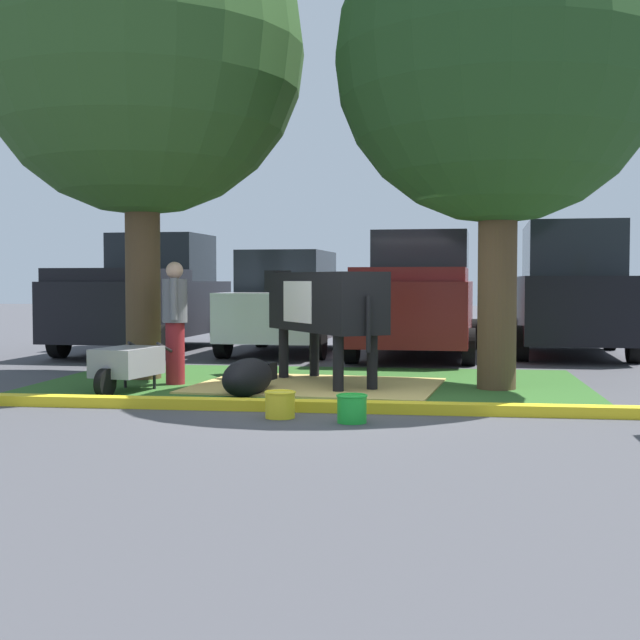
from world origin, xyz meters
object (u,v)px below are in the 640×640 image
at_px(person_handler, 175,319).
at_px(pickup_truck_black, 147,296).
at_px(suv_black, 570,289).
at_px(cow_holstein, 322,303).
at_px(pickup_truck_maroon, 418,297).
at_px(bucket_green, 352,408).
at_px(wheelbarrow, 126,363).
at_px(calf_lying, 249,377).
at_px(shade_tree_left, 141,52).
at_px(shade_tree_right, 499,60).
at_px(hatchback_white, 288,303).
at_px(bucket_yellow, 280,404).

xyz_separation_m(person_handler, pickup_truck_black, (-2.34, 5.58, 0.20)).
bearing_deg(suv_black, cow_holstein, -126.74).
height_order(pickup_truck_maroon, suv_black, suv_black).
bearing_deg(bucket_green, suv_black, 68.60).
relative_size(wheelbarrow, bucket_green, 5.01).
distance_m(calf_lying, bucket_green, 2.34).
bearing_deg(wheelbarrow, shade_tree_left, 100.99).
relative_size(shade_tree_right, cow_holstein, 2.32).
distance_m(shade_tree_right, calf_lying, 5.21).
height_order(shade_tree_left, calf_lying, shade_tree_left).
bearing_deg(person_handler, pickup_truck_maroon, 59.03).
relative_size(shade_tree_left, hatchback_white, 1.58).
bearing_deg(hatchback_white, shade_tree_left, -104.30).
relative_size(wheelbarrow, pickup_truck_maroon, 0.30).
distance_m(cow_holstein, person_handler, 2.03).
relative_size(calf_lying, person_handler, 0.78).
bearing_deg(hatchback_white, pickup_truck_black, 179.13).
height_order(wheelbarrow, hatchback_white, hatchback_white).
height_order(bucket_green, suv_black, suv_black).
distance_m(hatchback_white, pickup_truck_maroon, 2.61).
xyz_separation_m(pickup_truck_black, suv_black, (8.40, 0.16, 0.16)).
relative_size(pickup_truck_black, suv_black, 1.17).
distance_m(person_handler, suv_black, 8.36).
bearing_deg(bucket_yellow, wheelbarrow, 143.46).
xyz_separation_m(shade_tree_left, calf_lying, (1.92, -1.59, -4.48)).
bearing_deg(shade_tree_right, shade_tree_left, 174.02).
relative_size(shade_tree_right, suv_black, 1.38).
bearing_deg(calf_lying, wheelbarrow, 176.00).
bearing_deg(pickup_truck_black, bucket_green, -58.75).
distance_m(shade_tree_right, wheelbarrow, 6.21).
height_order(person_handler, bucket_green, person_handler).
height_order(person_handler, pickup_truck_black, pickup_truck_black).
bearing_deg(person_handler, pickup_truck_black, 112.76).
bearing_deg(person_handler, calf_lying, -37.45).
relative_size(cow_holstein, person_handler, 1.64).
distance_m(calf_lying, person_handler, 1.71).
bearing_deg(calf_lying, shade_tree_right, 18.92).
bearing_deg(suv_black, bucket_green, -111.40).
bearing_deg(wheelbarrow, person_handler, 65.15).
bearing_deg(bucket_green, pickup_truck_maroon, 86.87).
bearing_deg(hatchback_white, cow_holstein, -74.87).
height_order(wheelbarrow, pickup_truck_maroon, pickup_truck_maroon).
distance_m(bucket_green, pickup_truck_black, 9.81).
height_order(shade_tree_right, wheelbarrow, shade_tree_right).
relative_size(calf_lying, bucket_green, 4.12).
bearing_deg(cow_holstein, shade_tree_right, -4.55).
bearing_deg(pickup_truck_black, cow_holstein, -50.65).
height_order(shade_tree_left, wheelbarrow, shade_tree_left).
height_order(hatchback_white, suv_black, suv_black).
distance_m(shade_tree_left, pickup_truck_maroon, 7.02).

